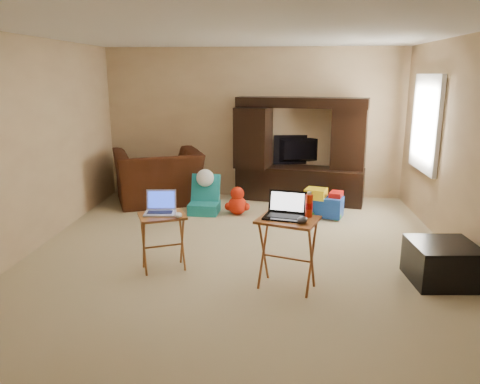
# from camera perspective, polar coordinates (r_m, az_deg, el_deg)

# --- Properties ---
(floor) EXTENTS (5.50, 5.50, 0.00)m
(floor) POSITION_cam_1_polar(r_m,az_deg,el_deg) (5.60, 0.17, -7.45)
(floor) COLOR beige
(floor) RESTS_ON ground
(ceiling) EXTENTS (5.50, 5.50, 0.00)m
(ceiling) POSITION_cam_1_polar(r_m,az_deg,el_deg) (5.23, 0.19, 18.95)
(ceiling) COLOR silver
(ceiling) RESTS_ON ground
(wall_back) EXTENTS (5.00, 0.00, 5.00)m
(wall_back) POSITION_cam_1_polar(r_m,az_deg,el_deg) (7.99, 1.75, 8.33)
(wall_back) COLOR tan
(wall_back) RESTS_ON ground
(wall_front) EXTENTS (5.00, 0.00, 5.00)m
(wall_front) POSITION_cam_1_polar(r_m,az_deg,el_deg) (2.61, -4.60, -4.12)
(wall_front) COLOR tan
(wall_front) RESTS_ON ground
(wall_left) EXTENTS (0.00, 5.50, 5.50)m
(wall_left) POSITION_cam_1_polar(r_m,az_deg,el_deg) (6.01, -24.43, 5.11)
(wall_left) COLOR tan
(wall_left) RESTS_ON ground
(wall_right) EXTENTS (0.00, 5.50, 5.50)m
(wall_right) POSITION_cam_1_polar(r_m,az_deg,el_deg) (5.66, 26.40, 4.41)
(wall_right) COLOR tan
(wall_right) RESTS_ON ground
(window_pane) EXTENTS (0.00, 1.20, 1.20)m
(window_pane) POSITION_cam_1_polar(r_m,az_deg,el_deg) (7.08, 21.87, 7.79)
(window_pane) COLOR white
(window_pane) RESTS_ON ground
(window_frame) EXTENTS (0.06, 1.14, 1.34)m
(window_frame) POSITION_cam_1_polar(r_m,az_deg,el_deg) (7.08, 21.71, 7.80)
(window_frame) COLOR white
(window_frame) RESTS_ON ground
(entertainment_center) EXTENTS (2.15, 0.97, 1.71)m
(entertainment_center) POSITION_cam_1_polar(r_m,az_deg,el_deg) (7.76, 7.37, 5.08)
(entertainment_center) COLOR black
(entertainment_center) RESTS_ON floor
(television) EXTENTS (0.87, 0.25, 0.50)m
(television) POSITION_cam_1_polar(r_m,az_deg,el_deg) (7.96, 7.30, 5.06)
(television) COLOR black
(television) RESTS_ON entertainment_center
(recliner) EXTENTS (1.68, 1.59, 0.86)m
(recliner) POSITION_cam_1_polar(r_m,az_deg,el_deg) (7.76, -9.95, 1.82)
(recliner) COLOR #401D0D
(recliner) RESTS_ON floor
(child_rocker) EXTENTS (0.46, 0.52, 0.58)m
(child_rocker) POSITION_cam_1_polar(r_m,az_deg,el_deg) (7.10, -4.41, -0.32)
(child_rocker) COLOR teal
(child_rocker) RESTS_ON floor
(plush_toy) EXTENTS (0.39, 0.33, 0.44)m
(plush_toy) POSITION_cam_1_polar(r_m,az_deg,el_deg) (7.03, -0.32, -1.05)
(plush_toy) COLOR red
(plush_toy) RESTS_ON floor
(push_toy) EXTENTS (0.69, 0.59, 0.44)m
(push_toy) POSITION_cam_1_polar(r_m,az_deg,el_deg) (7.01, 10.05, -1.28)
(push_toy) COLOR blue
(push_toy) RESTS_ON floor
(ottoman) EXTENTS (0.68, 0.68, 0.41)m
(ottoman) POSITION_cam_1_polar(r_m,az_deg,el_deg) (5.23, 23.44, -7.91)
(ottoman) COLOR black
(ottoman) RESTS_ON floor
(tray_table_left) EXTENTS (0.59, 0.54, 0.62)m
(tray_table_left) POSITION_cam_1_polar(r_m,az_deg,el_deg) (5.13, -9.34, -6.07)
(tray_table_left) COLOR #A05F26
(tray_table_left) RESTS_ON floor
(tray_table_right) EXTENTS (0.67, 0.60, 0.72)m
(tray_table_right) POSITION_cam_1_polar(r_m,az_deg,el_deg) (4.64, 5.76, -7.49)
(tray_table_right) COLOR #AC5329
(tray_table_right) RESTS_ON floor
(laptop_left) EXTENTS (0.35, 0.30, 0.24)m
(laptop_left) POSITION_cam_1_polar(r_m,az_deg,el_deg) (5.03, -9.79, -1.35)
(laptop_left) COLOR silver
(laptop_left) RESTS_ON tray_table_left
(laptop_right) EXTENTS (0.44, 0.38, 0.24)m
(laptop_right) POSITION_cam_1_polar(r_m,az_deg,el_deg) (4.50, 5.40, -1.71)
(laptop_right) COLOR black
(laptop_right) RESTS_ON tray_table_right
(mouse_left) EXTENTS (0.11, 0.14, 0.05)m
(mouse_left) POSITION_cam_1_polar(r_m,az_deg,el_deg) (4.91, -7.54, -2.79)
(mouse_left) COLOR silver
(mouse_left) RESTS_ON tray_table_left
(mouse_right) EXTENTS (0.14, 0.17, 0.06)m
(mouse_right) POSITION_cam_1_polar(r_m,az_deg,el_deg) (4.40, 7.61, -3.38)
(mouse_right) COLOR #38383D
(mouse_right) RESTS_ON tray_table_right
(water_bottle) EXTENTS (0.07, 0.07, 0.22)m
(water_bottle) POSITION_cam_1_polar(r_m,az_deg,el_deg) (4.57, 8.40, -1.67)
(water_bottle) COLOR red
(water_bottle) RESTS_ON tray_table_right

